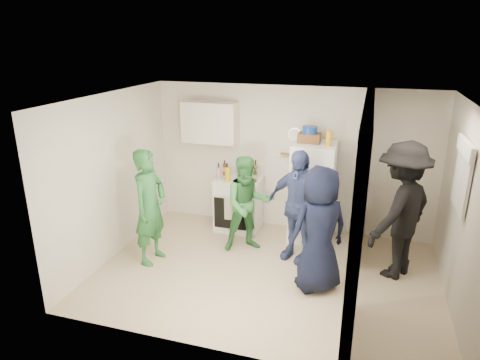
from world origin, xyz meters
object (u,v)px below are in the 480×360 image
(person_navy, at_px, (319,230))
(fridge, at_px, (312,192))
(yellow_cup_stack_top, at_px, (329,138))
(person_nook, at_px, (400,211))
(person_green_center, at_px, (247,204))
(person_denim, at_px, (297,206))
(stove, at_px, (239,204))
(blue_bowl, at_px, (310,130))
(person_green_left, at_px, (150,207))
(wicker_basket, at_px, (309,138))

(person_navy, bearing_deg, fridge, -116.61)
(yellow_cup_stack_top, bearing_deg, person_nook, -32.41)
(person_green_center, relative_size, person_denim, 0.89)
(person_navy, relative_size, person_nook, 0.88)
(fridge, xyz_separation_m, person_green_center, (-0.91, -0.67, -0.06))
(person_denim, bearing_deg, person_navy, -38.64)
(person_green_center, bearing_deg, stove, 88.61)
(stove, height_order, person_nook, person_nook)
(person_navy, bearing_deg, blue_bowl, -113.41)
(stove, bearing_deg, person_denim, -33.90)
(person_navy, bearing_deg, stove, -81.80)
(person_green_center, distance_m, person_nook, 2.24)
(person_navy, bearing_deg, yellow_cup_stack_top, -124.77)
(stove, distance_m, yellow_cup_stack_top, 1.99)
(blue_bowl, distance_m, person_denim, 1.27)
(person_green_center, distance_m, person_navy, 1.46)
(fridge, distance_m, person_denim, 0.76)
(blue_bowl, distance_m, person_nook, 1.86)
(person_green_left, bearing_deg, wicker_basket, -47.14)
(stove, bearing_deg, person_green_center, -62.89)
(blue_bowl, relative_size, person_navy, 0.14)
(person_navy, xyz_separation_m, person_nook, (1.02, 0.69, 0.12))
(fridge, relative_size, person_green_left, 0.94)
(wicker_basket, height_order, blue_bowl, blue_bowl)
(fridge, bearing_deg, blue_bowl, 153.43)
(stove, bearing_deg, fridge, -1.35)
(stove, height_order, person_green_center, person_green_center)
(blue_bowl, bearing_deg, person_denim, -91.21)
(yellow_cup_stack_top, height_order, person_denim, yellow_cup_stack_top)
(blue_bowl, height_order, person_navy, blue_bowl)
(wicker_basket, xyz_separation_m, blue_bowl, (0.00, 0.00, 0.13))
(wicker_basket, bearing_deg, person_navy, -75.69)
(yellow_cup_stack_top, distance_m, person_denim, 1.17)
(wicker_basket, height_order, person_green_left, wicker_basket)
(person_green_center, height_order, person_nook, person_nook)
(blue_bowl, height_order, person_green_left, blue_bowl)
(wicker_basket, height_order, person_nook, person_nook)
(stove, relative_size, person_green_left, 0.53)
(person_green_center, bearing_deg, blue_bowl, 13.02)
(person_nook, bearing_deg, yellow_cup_stack_top, -90.18)
(wicker_basket, height_order, person_green_center, wicker_basket)
(person_green_center, bearing_deg, person_nook, -31.69)
(wicker_basket, bearing_deg, yellow_cup_stack_top, -25.11)
(stove, height_order, person_green_left, person_green_left)
(stove, xyz_separation_m, person_green_left, (-0.91, -1.48, 0.41))
(stove, bearing_deg, blue_bowl, 0.98)
(stove, height_order, person_navy, person_navy)
(stove, height_order, person_denim, person_denim)
(stove, distance_m, blue_bowl, 1.82)
(blue_bowl, height_order, yellow_cup_stack_top, blue_bowl)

